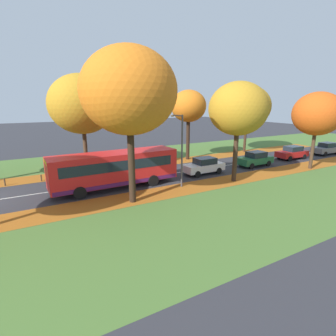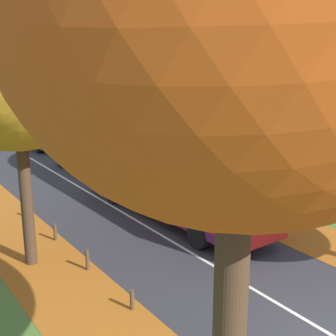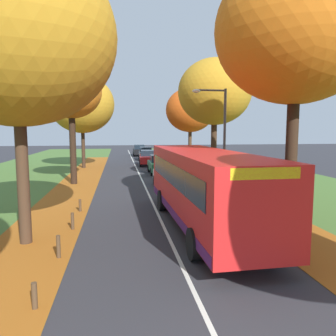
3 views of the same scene
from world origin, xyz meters
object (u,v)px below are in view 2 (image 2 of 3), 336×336
(bollard_third, at_px, (132,300))
(car_white_lead, at_px, (82,156))
(tree_left_near, at_px, (15,55))
(car_green_following, at_px, (42,136))
(bollard_sixth, at_px, (29,211))
(bus, at_px, (172,177))
(tree_right_far, at_px, (64,60))
(car_red_third_in_line, at_px, (7,123))
(tree_left_nearest, at_px, (242,5))
(streetlamp_right, at_px, (150,111))
(bollard_fifth, at_px, (55,232))
(bollard_fourth, at_px, (87,260))
(tree_right_mid, at_px, (122,55))
(tree_right_near, at_px, (241,30))

(bollard_third, relative_size, car_white_lead, 0.14)
(tree_left_near, height_order, car_green_following, tree_left_near)
(bollard_sixth, distance_m, bus, 6.15)
(tree_right_far, height_order, car_red_third_in_line, tree_right_far)
(tree_left_nearest, height_order, streetlamp_right, tree_left_nearest)
(bollard_fifth, height_order, car_red_third_in_line, car_red_third_in_line)
(tree_left_nearest, relative_size, bus, 0.98)
(car_red_third_in_line, bearing_deg, car_white_lead, -89.05)
(tree_right_far, height_order, car_white_lead, tree_right_far)
(bollard_fourth, relative_size, bollard_sixth, 1.20)
(bollard_fourth, height_order, bollard_fifth, bollard_fourth)
(tree_right_mid, distance_m, streetlamp_right, 5.82)
(streetlamp_right, bearing_deg, tree_left_nearest, -119.11)
(car_green_following, bearing_deg, bollard_fifth, -108.56)
(bollard_sixth, distance_m, car_white_lead, 7.82)
(tree_right_near, bearing_deg, bus, -179.28)
(bollard_fifth, distance_m, car_red_third_in_line, 23.07)
(bollard_third, distance_m, bus, 7.49)
(tree_left_near, distance_m, tree_right_far, 23.72)
(tree_left_nearest, xyz_separation_m, bus, (6.76, 11.05, -5.83))
(car_white_lead, bearing_deg, bus, -90.27)
(streetlamp_right, xyz_separation_m, car_green_following, (-1.92, 11.05, -2.92))
(tree_right_mid, height_order, bollard_sixth, tree_right_mid)
(tree_left_near, xyz_separation_m, car_white_lead, (6.44, 10.03, -5.94))
(streetlamp_right, xyz_separation_m, car_white_lead, (-2.09, 4.11, -2.92))
(tree_right_mid, bearing_deg, bus, -108.60)
(tree_left_near, height_order, tree_right_near, tree_right_near)
(tree_right_far, xyz_separation_m, bollard_fifth, (-8.97, -20.03, -5.44))
(streetlamp_right, distance_m, car_green_following, 11.59)
(bollard_fourth, distance_m, car_red_third_in_line, 25.85)
(tree_left_nearest, distance_m, bollard_fourth, 11.29)
(tree_left_nearest, bearing_deg, tree_left_near, 87.91)
(tree_right_mid, xyz_separation_m, car_green_following, (-3.14, 6.02, -5.58))
(bollard_third, height_order, car_red_third_in_line, car_red_third_in_line)
(bollard_fourth, bearing_deg, tree_right_mid, 55.97)
(car_red_third_in_line, bearing_deg, bus, -89.53)
(tree_left_nearest, xyz_separation_m, tree_right_mid, (10.12, 21.02, -1.14))
(tree_left_near, xyz_separation_m, car_red_third_in_line, (6.21, 23.86, -5.94))
(tree_right_mid, distance_m, bollard_sixth, 12.44)
(bollard_third, xyz_separation_m, bollard_fourth, (0.00, 2.83, 0.05))
(bollard_third, bearing_deg, tree_right_mid, 61.17)
(bollard_third, relative_size, streetlamp_right, 0.10)
(bollard_fourth, relative_size, car_green_following, 0.17)
(bollard_fourth, bearing_deg, bus, 26.29)
(tree_right_mid, height_order, tree_right_far, tree_right_mid)
(bollard_fifth, bearing_deg, bollard_sixth, 90.79)
(tree_right_near, height_order, bollard_fifth, tree_right_near)
(bollard_fourth, relative_size, bollard_fifth, 1.06)
(tree_left_nearest, relative_size, tree_left_near, 1.06)
(tree_left_near, bearing_deg, tree_right_far, 64.18)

